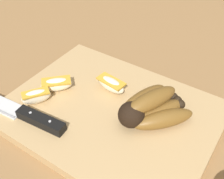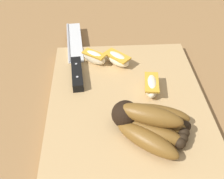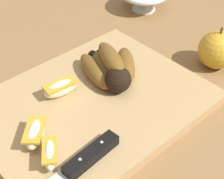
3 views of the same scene
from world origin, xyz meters
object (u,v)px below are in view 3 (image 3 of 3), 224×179
Objects in this scene: apple_wedge_far at (35,133)px; chefs_knife at (67,175)px; banana_bunch at (111,68)px; whole_apple at (217,50)px; apple_wedge_near at (50,154)px; apple_wedge_middle at (61,88)px.

chefs_knife is at bearing -94.75° from apple_wedge_far.
banana_bunch is 1.58× the size of whole_apple.
whole_apple is (0.41, 0.04, 0.01)m from chefs_knife.
apple_wedge_near is 0.05m from apple_wedge_far.
apple_wedge_middle is at bearing 33.16° from apple_wedge_far.
apple_wedge_near is at bearing 89.09° from chefs_knife.
apple_wedge_near is (-0.20, -0.09, -0.00)m from banana_bunch.
whole_apple reaches higher than apple_wedge_near.
whole_apple reaches higher than apple_wedge_far.
banana_bunch is 2.42× the size of apple_wedge_near.
apple_wedge_near is at bearing -155.92° from banana_bunch.
apple_wedge_middle is 0.11m from apple_wedge_far.
banana_bunch is 0.51× the size of chefs_knife.
banana_bunch is at bearing 33.02° from chefs_knife.
whole_apple is at bearing -21.37° from apple_wedge_middle.
apple_wedge_far is at bearing 171.82° from whole_apple.
whole_apple is at bearing -25.70° from banana_bunch.
whole_apple is at bearing -0.86° from apple_wedge_near.
chefs_knife is at bearing -146.98° from banana_bunch.
apple_wedge_middle is (0.10, 0.16, 0.01)m from chefs_knife.
chefs_knife is 3.12× the size of whole_apple.
banana_bunch is at bearing 154.30° from whole_apple.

